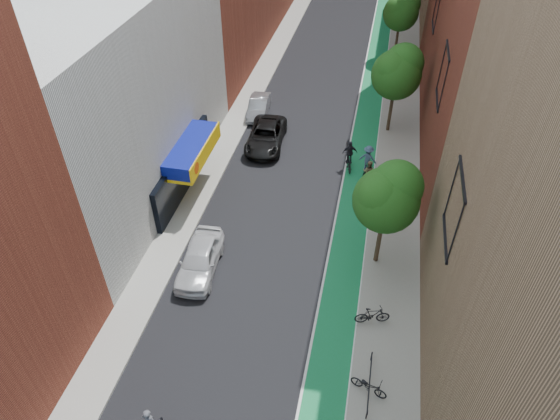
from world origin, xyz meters
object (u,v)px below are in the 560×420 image
Objects in this scene: parked_car_white at (200,259)px; cyclist_lane_mid at (349,159)px; cyclist_lane_near at (368,176)px; cyclist_lane_far at (368,161)px; parked_car_black at (266,136)px; parked_car_silver at (259,107)px.

parked_car_white is 13.08m from cyclist_lane_mid.
cyclist_lane_far reaches higher than cyclist_lane_near.
parked_car_black is 1.32× the size of parked_car_silver.
parked_car_black reaches higher than parked_car_silver.
parked_car_black is 2.84× the size of cyclist_lane_near.
parked_car_black is at bearing -73.61° from parked_car_silver.
parked_car_silver is at bearing -20.45° from cyclist_lane_far.
cyclist_lane_mid is at bearing -18.23° from parked_car_black.
parked_car_silver is (-0.98, 17.04, -0.12)m from parked_car_white.
cyclist_lane_mid is (6.20, -1.62, 0.01)m from parked_car_black.
cyclist_lane_far reaches higher than parked_car_black.
cyclist_lane_near is at bearing 44.75° from parked_car_white.
parked_car_white is at bearing -90.95° from parked_car_silver.
parked_car_silver is 11.96m from cyclist_lane_near.
parked_car_white reaches higher than parked_car_silver.
cyclist_lane_mid reaches higher than parked_car_silver.
parked_car_white is 13.41m from cyclist_lane_far.
cyclist_lane_mid is at bearing -41.23° from cyclist_lane_near.
cyclist_lane_near is at bearing -44.07° from parked_car_silver.
cyclist_lane_far is at bearing -19.13° from parked_car_black.
cyclist_lane_near is 0.93× the size of cyclist_lane_mid.
parked_car_white is 2.16× the size of cyclist_lane_far.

